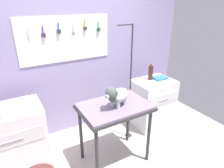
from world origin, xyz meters
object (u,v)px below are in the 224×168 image
at_px(grooming_table, 115,112).
at_px(counter_left, 13,141).
at_px(dog, 117,95).
at_px(cabinet_right, 152,103).
at_px(soda_bottle, 151,72).
at_px(grooming_arm, 130,90).

height_order(grooming_table, counter_left, counter_left).
bearing_deg(dog, cabinet_right, 25.08).
distance_m(grooming_table, soda_bottle, 1.16).
relative_size(dog, soda_bottle, 1.41).
bearing_deg(cabinet_right, soda_bottle, 105.04).
relative_size(cabinet_right, soda_bottle, 2.95).
bearing_deg(cabinet_right, dog, -154.92).
bearing_deg(soda_bottle, grooming_arm, -161.02).
bearing_deg(grooming_arm, cabinet_right, 10.71).
bearing_deg(counter_left, dog, -24.84).
bearing_deg(soda_bottle, grooming_table, -152.94).
xyz_separation_m(grooming_table, soda_bottle, (1.02, 0.52, 0.20)).
distance_m(grooming_arm, cabinet_right, 0.73).
distance_m(dog, counter_left, 1.45).
bearing_deg(grooming_table, grooming_arm, 35.52).
bearing_deg(soda_bottle, dog, -150.80).
xyz_separation_m(dog, counter_left, (-1.21, 0.56, -0.58)).
distance_m(dog, soda_bottle, 1.17).
height_order(grooming_table, dog, dog).
bearing_deg(counter_left, grooming_table, -22.82).
xyz_separation_m(grooming_table, cabinet_right, (1.04, 0.44, -0.36)).
distance_m(counter_left, cabinet_right, 2.25).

